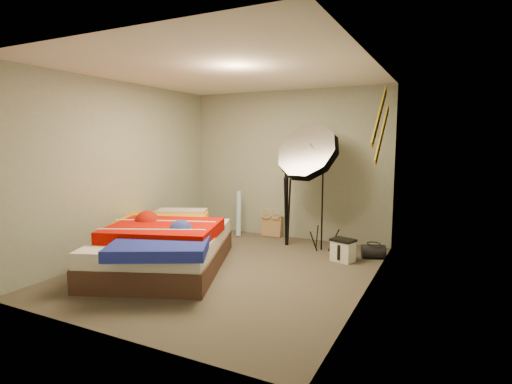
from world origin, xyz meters
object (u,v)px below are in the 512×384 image
Objects in this scene: tote_bag at (272,226)px; photo_umbrella at (310,155)px; camera_case at (343,251)px; duffel_bag at (373,251)px; wrapping_roll at (239,213)px; camera_tripod at (287,202)px; bed at (165,244)px.

tote_bag is 0.18× the size of photo_umbrella.
duffel_bag is (0.35, 0.33, -0.05)m from camera_case.
wrapping_roll is at bearing 178.50° from camera_case.
tote_bag is at bearing 166.16° from camera_case.
tote_bag reaches higher than duffel_bag.
photo_umbrella is at bearing -16.00° from camera_tripod.
bed is 2.46m from photo_umbrella.
tote_bag is 1.63m from photo_umbrella.
wrapping_roll is at bearing 89.87° from bed.
wrapping_roll is 0.31× the size of bed.
tote_bag is 0.30× the size of camera_tripod.
tote_bag is 2.28m from bed.
camera_tripod is at bearing -44.86° from tote_bag.
wrapping_roll is at bearing -160.89° from tote_bag.
camera_case is at bearing -32.56° from tote_bag.
tote_bag is 1.92m from duffel_bag.
photo_umbrella is at bearing 157.85° from duffel_bag.
wrapping_roll is (-0.55, -0.20, 0.21)m from tote_bag.
camera_tripod reaches higher than tote_bag.
camera_case is 1.49m from photo_umbrella.
camera_tripod is (-1.03, 0.47, 0.55)m from camera_case.
wrapping_roll is at bearing 167.16° from camera_tripod.
camera_case is 0.12× the size of bed.
wrapping_roll reaches higher than bed.
camera_case is 0.24× the size of camera_tripod.
duffel_bag is 0.16× the size of photo_umbrella.
wrapping_roll is 1.07m from camera_tripod.
wrapping_roll is 2.16m from camera_case.
tote_bag is 1.13× the size of duffel_bag.
duffel_bag is (2.38, -0.36, -0.30)m from wrapping_roll.
wrapping_roll is 0.39× the size of photo_umbrella.
camera_tripod is (-0.40, 0.11, -0.76)m from photo_umbrella.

